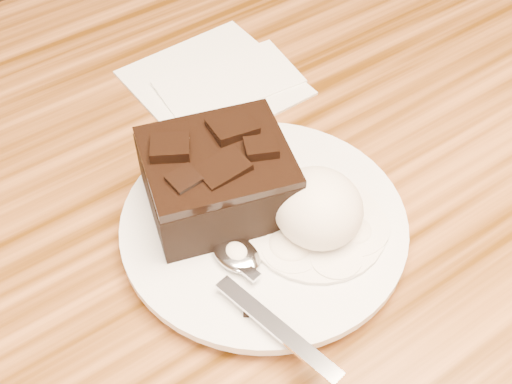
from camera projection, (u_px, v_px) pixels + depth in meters
plate at (264, 228)px, 0.52m from camera, size 0.21×0.21×0.02m
brownie at (218, 182)px, 0.50m from camera, size 0.12×0.11×0.05m
ice_cream_scoop at (318, 208)px, 0.49m from camera, size 0.06×0.07×0.05m
melt_puddle at (316, 226)px, 0.51m from camera, size 0.10×0.10×0.00m
spoon at (237, 256)px, 0.48m from camera, size 0.06×0.16×0.01m
napkin at (214, 82)px, 0.64m from camera, size 0.14×0.14×0.01m
crumb_a at (316, 240)px, 0.50m from camera, size 0.01×0.01×0.00m
crumb_b at (237, 257)px, 0.49m from camera, size 0.01×0.01×0.00m
crumb_c at (247, 312)px, 0.46m from camera, size 0.01×0.01×0.00m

